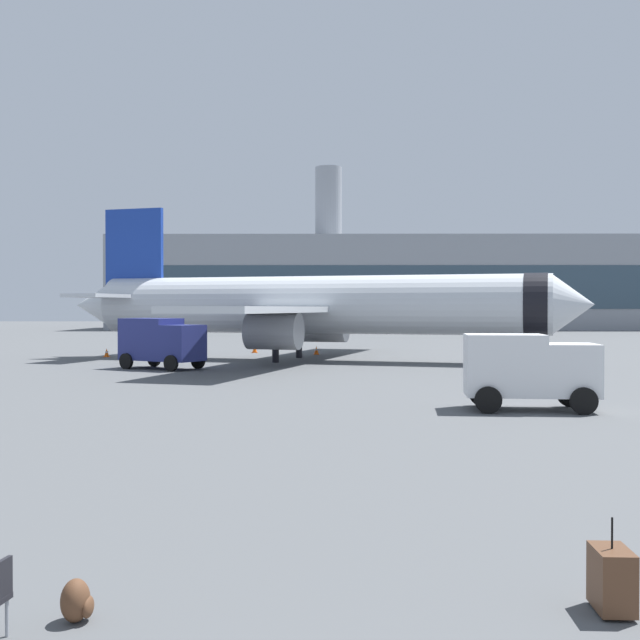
{
  "coord_description": "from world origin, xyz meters",
  "views": [
    {
      "loc": [
        -0.01,
        -3.08,
        3.51
      ],
      "look_at": [
        -0.26,
        29.52,
        3.0
      ],
      "focal_mm": 44.5,
      "sensor_mm": 36.0,
      "label": 1
    }
  ],
  "objects_px": {
    "service_truck": "(161,341)",
    "safety_cone_far": "(255,348)",
    "cargo_van": "(529,368)",
    "safety_cone_near": "(316,350)",
    "airplane_at_gate": "(313,305)",
    "safety_cone_mid": "(107,353)",
    "traveller_backpack": "(77,601)",
    "rolling_suitcase": "(612,579)"
  },
  "relations": [
    {
      "from": "service_truck",
      "to": "airplane_at_gate",
      "type": "bearing_deg",
      "value": 39.47
    },
    {
      "from": "airplane_at_gate",
      "to": "safety_cone_near",
      "type": "height_order",
      "value": "airplane_at_gate"
    },
    {
      "from": "safety_cone_mid",
      "to": "traveller_backpack",
      "type": "height_order",
      "value": "safety_cone_mid"
    },
    {
      "from": "service_truck",
      "to": "safety_cone_mid",
      "type": "xyz_separation_m",
      "value": [
        -6.18,
        10.95,
        -1.31
      ]
    },
    {
      "from": "airplane_at_gate",
      "to": "rolling_suitcase",
      "type": "height_order",
      "value": "airplane_at_gate"
    },
    {
      "from": "airplane_at_gate",
      "to": "service_truck",
      "type": "bearing_deg",
      "value": -140.53
    },
    {
      "from": "airplane_at_gate",
      "to": "safety_cone_far",
      "type": "xyz_separation_m",
      "value": [
        -4.69,
        9.16,
        -3.3
      ]
    },
    {
      "from": "cargo_van",
      "to": "traveller_backpack",
      "type": "height_order",
      "value": "cargo_van"
    },
    {
      "from": "service_truck",
      "to": "safety_cone_far",
      "type": "relative_size",
      "value": 7.2
    },
    {
      "from": "safety_cone_far",
      "to": "rolling_suitcase",
      "type": "height_order",
      "value": "rolling_suitcase"
    },
    {
      "from": "airplane_at_gate",
      "to": "cargo_van",
      "type": "xyz_separation_m",
      "value": [
        7.79,
        -25.23,
        -2.21
      ]
    },
    {
      "from": "airplane_at_gate",
      "to": "cargo_van",
      "type": "height_order",
      "value": "airplane_at_gate"
    },
    {
      "from": "safety_cone_far",
      "to": "cargo_van",
      "type": "bearing_deg",
      "value": -70.05
    },
    {
      "from": "safety_cone_near",
      "to": "rolling_suitcase",
      "type": "xyz_separation_m",
      "value": [
        4.0,
        -50.18,
        0.08
      ]
    },
    {
      "from": "safety_cone_near",
      "to": "traveller_backpack",
      "type": "bearing_deg",
      "value": -92.34
    },
    {
      "from": "safety_cone_near",
      "to": "airplane_at_gate",
      "type": "bearing_deg",
      "value": -91.15
    },
    {
      "from": "cargo_van",
      "to": "rolling_suitcase",
      "type": "height_order",
      "value": "cargo_van"
    },
    {
      "from": "rolling_suitcase",
      "to": "traveller_backpack",
      "type": "bearing_deg",
      "value": -177.08
    },
    {
      "from": "rolling_suitcase",
      "to": "safety_cone_far",
      "type": "bearing_deg",
      "value": 99.56
    },
    {
      "from": "airplane_at_gate",
      "to": "service_truck",
      "type": "distance_m",
      "value": 11.31
    },
    {
      "from": "cargo_van",
      "to": "safety_cone_far",
      "type": "relative_size",
      "value": 6.26
    },
    {
      "from": "service_truck",
      "to": "rolling_suitcase",
      "type": "distance_m",
      "value": 38.39
    },
    {
      "from": "safety_cone_far",
      "to": "safety_cone_near",
      "type": "bearing_deg",
      "value": -24.94
    },
    {
      "from": "service_truck",
      "to": "safety_cone_near",
      "type": "height_order",
      "value": "service_truck"
    },
    {
      "from": "safety_cone_near",
      "to": "safety_cone_mid",
      "type": "relative_size",
      "value": 1.06
    },
    {
      "from": "service_truck",
      "to": "cargo_van",
      "type": "xyz_separation_m",
      "value": [
        16.38,
        -18.15,
        -0.16
      ]
    },
    {
      "from": "airplane_at_gate",
      "to": "traveller_backpack",
      "type": "relative_size",
      "value": 73.26
    },
    {
      "from": "safety_cone_mid",
      "to": "rolling_suitcase",
      "type": "height_order",
      "value": "rolling_suitcase"
    },
    {
      "from": "safety_cone_mid",
      "to": "traveller_backpack",
      "type": "relative_size",
      "value": 1.26
    },
    {
      "from": "airplane_at_gate",
      "to": "traveller_backpack",
      "type": "xyz_separation_m",
      "value": [
        -1.93,
        -43.58,
        -3.42
      ]
    },
    {
      "from": "safety_cone_far",
      "to": "rolling_suitcase",
      "type": "relative_size",
      "value": 0.66
    },
    {
      "from": "cargo_van",
      "to": "safety_cone_far",
      "type": "bearing_deg",
      "value": 109.95
    },
    {
      "from": "cargo_van",
      "to": "safety_cone_far",
      "type": "height_order",
      "value": "cargo_van"
    },
    {
      "from": "safety_cone_mid",
      "to": "rolling_suitcase",
      "type": "distance_m",
      "value": 50.8
    },
    {
      "from": "service_truck",
      "to": "rolling_suitcase",
      "type": "height_order",
      "value": "service_truck"
    },
    {
      "from": "safety_cone_near",
      "to": "safety_cone_far",
      "type": "relative_size",
      "value": 0.87
    },
    {
      "from": "safety_cone_far",
      "to": "traveller_backpack",
      "type": "xyz_separation_m",
      "value": [
        2.76,
        -52.74,
        -0.13
      ]
    },
    {
      "from": "service_truck",
      "to": "cargo_van",
      "type": "height_order",
      "value": "service_truck"
    },
    {
      "from": "cargo_van",
      "to": "traveller_backpack",
      "type": "relative_size",
      "value": 9.51
    },
    {
      "from": "safety_cone_mid",
      "to": "safety_cone_far",
      "type": "bearing_deg",
      "value": 27.64
    },
    {
      "from": "safety_cone_mid",
      "to": "service_truck",
      "type": "bearing_deg",
      "value": -60.57
    },
    {
      "from": "safety_cone_mid",
      "to": "traveller_backpack",
      "type": "xyz_separation_m",
      "value": [
        12.84,
        -47.46,
        -0.06
      ]
    }
  ]
}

